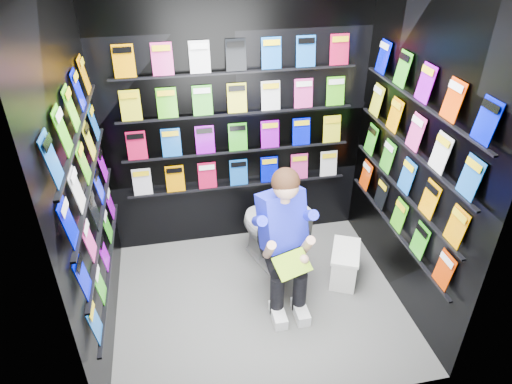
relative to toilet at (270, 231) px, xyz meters
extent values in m
plane|color=#5E5E5C|center=(-0.21, -0.51, -0.37)|extent=(2.40, 2.40, 0.00)
cube|color=black|center=(-0.21, 0.49, 0.93)|extent=(2.40, 0.04, 2.60)
cube|color=black|center=(-0.21, -1.51, 0.93)|extent=(2.40, 0.04, 2.60)
cube|color=black|center=(-1.41, -0.51, 0.93)|extent=(0.04, 2.00, 2.60)
cube|color=black|center=(0.99, -0.51, 0.93)|extent=(0.04, 2.00, 2.60)
imported|color=white|center=(0.00, 0.00, 0.00)|extent=(0.64, 0.84, 0.73)
cube|color=silver|center=(0.61, -0.36, -0.22)|extent=(0.36, 0.45, 0.30)
cube|color=silver|center=(0.61, -0.36, -0.06)|extent=(0.39, 0.47, 0.03)
cube|color=green|center=(0.00, -0.73, 0.21)|extent=(0.32, 0.25, 0.12)
camera|label=1|loc=(-0.80, -3.29, 2.51)|focal=32.00mm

